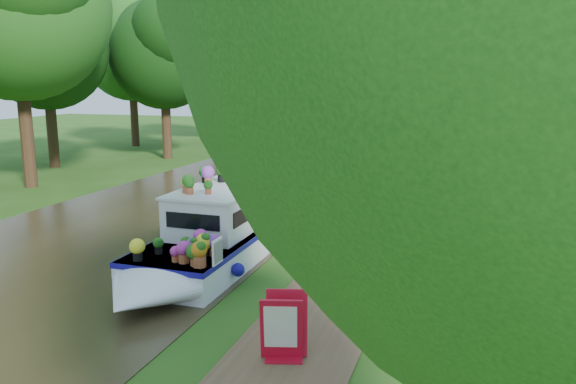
{
  "coord_description": "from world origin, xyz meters",
  "views": [
    {
      "loc": [
        3.91,
        -15.53,
        4.65
      ],
      "look_at": [
        -1.33,
        0.31,
        1.3
      ],
      "focal_mm": 35.0,
      "sensor_mm": 36.0,
      "label": 1
    }
  ],
  "objects_px": {
    "second_boat": "(379,146)",
    "sandwich_board": "(284,329)",
    "plant_boat": "(249,211)",
    "pedestrian_pink": "(413,145)"
  },
  "relations": [
    {
      "from": "second_boat",
      "to": "sandwich_board",
      "type": "relative_size",
      "value": 5.98
    },
    {
      "from": "sandwich_board",
      "to": "pedestrian_pink",
      "type": "distance_m",
      "value": 26.07
    },
    {
      "from": "plant_boat",
      "to": "pedestrian_pink",
      "type": "xyz_separation_m",
      "value": [
        2.75,
        19.44,
        -0.05
      ]
    },
    {
      "from": "second_boat",
      "to": "sandwich_board",
      "type": "height_order",
      "value": "second_boat"
    },
    {
      "from": "second_boat",
      "to": "pedestrian_pink",
      "type": "relative_size",
      "value": 4.35
    },
    {
      "from": "second_boat",
      "to": "sandwich_board",
      "type": "distance_m",
      "value": 27.46
    },
    {
      "from": "second_boat",
      "to": "pedestrian_pink",
      "type": "distance_m",
      "value": 2.59
    },
    {
      "from": "second_boat",
      "to": "plant_boat",
      "type": "bearing_deg",
      "value": -112.16
    },
    {
      "from": "plant_boat",
      "to": "pedestrian_pink",
      "type": "height_order",
      "value": "plant_boat"
    },
    {
      "from": "sandwich_board",
      "to": "plant_boat",
      "type": "bearing_deg",
      "value": 100.4
    }
  ]
}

